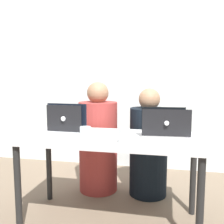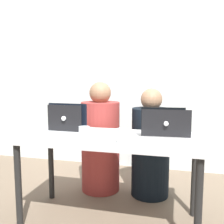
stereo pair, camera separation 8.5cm
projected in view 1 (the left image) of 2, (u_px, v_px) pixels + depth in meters
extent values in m
plane|color=#72614E|center=(110.00, 221.00, 2.12)|extent=(12.00, 12.00, 0.00)
cube|color=silver|center=(134.00, 68.00, 3.32)|extent=(4.50, 0.10, 2.54)
cube|color=silver|center=(110.00, 139.00, 2.03)|extent=(1.41, 0.62, 0.04)
cylinder|color=black|center=(18.00, 188.00, 1.96)|extent=(0.05, 0.05, 0.66)
cylinder|color=black|center=(200.00, 206.00, 1.69)|extent=(0.05, 0.05, 0.66)
cylinder|color=black|center=(49.00, 165.00, 2.47)|extent=(0.05, 0.05, 0.66)
cylinder|color=black|center=(193.00, 176.00, 2.19)|extent=(0.05, 0.05, 0.66)
cylinder|color=#9E3430|center=(98.00, 147.00, 2.67)|extent=(0.39, 0.39, 0.91)
sphere|color=#997051|center=(98.00, 93.00, 2.60)|extent=(0.22, 0.22, 0.22)
cylinder|color=black|center=(148.00, 152.00, 2.56)|extent=(0.44, 0.44, 0.86)
sphere|color=#997051|center=(149.00, 99.00, 2.50)|extent=(0.20, 0.20, 0.20)
cube|color=silver|center=(70.00, 130.00, 2.23)|extent=(0.30, 0.24, 0.02)
cube|color=black|center=(64.00, 119.00, 2.10)|extent=(0.30, 0.02, 0.21)
sphere|color=white|center=(63.00, 119.00, 2.08)|extent=(0.04, 0.04, 0.04)
cube|color=silver|center=(60.00, 135.00, 2.03)|extent=(0.35, 0.26, 0.02)
cube|color=black|center=(67.00, 117.00, 2.13)|extent=(0.34, 0.03, 0.22)
sphere|color=white|center=(68.00, 117.00, 2.15)|extent=(0.04, 0.04, 0.04)
cube|color=#B6B5B2|center=(164.00, 141.00, 1.83)|extent=(0.34, 0.26, 0.02)
cube|color=black|center=(163.00, 122.00, 1.94)|extent=(0.32, 0.04, 0.22)
sphere|color=white|center=(163.00, 121.00, 1.95)|extent=(0.04, 0.04, 0.04)
cube|color=silver|center=(165.00, 134.00, 2.05)|extent=(0.37, 0.24, 0.02)
cube|color=black|center=(167.00, 123.00, 1.92)|extent=(0.36, 0.04, 0.20)
sphere|color=white|center=(167.00, 123.00, 1.91)|extent=(0.04, 0.04, 0.04)
cylinder|color=silver|center=(85.00, 134.00, 1.86)|extent=(0.08, 0.08, 0.10)
cylinder|color=silver|center=(85.00, 137.00, 1.86)|extent=(0.07, 0.07, 0.06)
cylinder|color=silver|center=(124.00, 136.00, 1.79)|extent=(0.07, 0.07, 0.10)
cylinder|color=silver|center=(124.00, 139.00, 1.80)|extent=(0.06, 0.06, 0.06)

